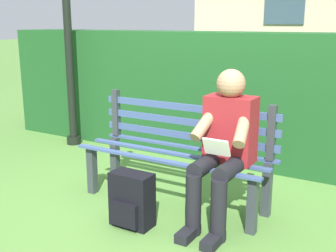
# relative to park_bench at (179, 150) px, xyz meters

# --- Properties ---
(ground) EXTENTS (60.00, 60.00, 0.00)m
(ground) POSITION_rel_park_bench_xyz_m (0.00, 0.08, -0.46)
(ground) COLOR #517F38
(park_bench) EXTENTS (1.68, 0.50, 0.91)m
(park_bench) POSITION_rel_park_bench_xyz_m (0.00, 0.00, 0.00)
(park_bench) COLOR #2D3338
(park_bench) RESTS_ON ground
(person_seated) EXTENTS (0.44, 0.73, 1.19)m
(person_seated) POSITION_rel_park_bench_xyz_m (-0.49, 0.18, 0.18)
(person_seated) COLOR maroon
(person_seated) RESTS_ON ground
(hedge_backdrop) EXTENTS (6.46, 0.71, 1.50)m
(hedge_backdrop) POSITION_rel_park_bench_xyz_m (-0.11, -1.38, 0.28)
(hedge_backdrop) COLOR #19471E
(hedge_backdrop) RESTS_ON ground
(backpack) EXTENTS (0.33, 0.25, 0.43)m
(backpack) POSITION_rel_park_bench_xyz_m (0.08, 0.60, -0.25)
(backpack) COLOR black
(backpack) RESTS_ON ground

